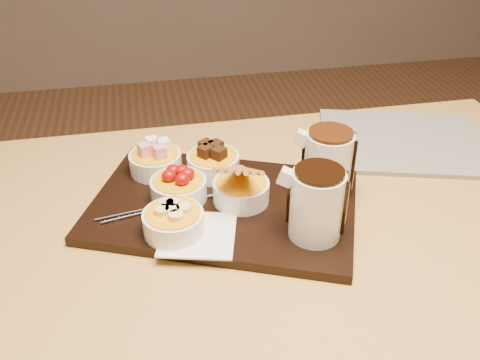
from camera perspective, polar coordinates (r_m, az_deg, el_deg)
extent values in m
cube|color=tan|center=(0.95, 5.15, -5.35)|extent=(1.20, 0.80, 0.04)
cylinder|color=tan|center=(1.46, -20.94, -11.01)|extent=(0.06, 0.06, 0.71)
cylinder|color=tan|center=(1.62, 19.89, -5.78)|extent=(0.06, 0.06, 0.71)
cube|color=black|center=(0.95, -1.77, -2.76)|extent=(0.54, 0.45, 0.02)
cube|color=white|center=(0.88, -4.51, -5.80)|extent=(0.15, 0.15, 0.00)
cylinder|color=white|center=(1.04, -8.98, 1.86)|extent=(0.10, 0.10, 0.04)
cylinder|color=white|center=(1.02, -2.87, 1.68)|extent=(0.10, 0.10, 0.04)
cylinder|color=white|center=(0.95, -6.56, -1.00)|extent=(0.10, 0.10, 0.04)
cylinder|color=white|center=(0.94, 0.12, -1.24)|extent=(0.10, 0.10, 0.04)
cylinder|color=white|center=(0.88, -7.10, -4.56)|extent=(0.10, 0.10, 0.04)
cylinder|color=silver|center=(0.85, 8.17, -2.66)|extent=(0.11, 0.11, 0.12)
cylinder|color=silver|center=(0.96, 9.36, 1.74)|extent=(0.11, 0.11, 0.12)
cube|color=beige|center=(1.22, 16.92, 3.95)|extent=(0.41, 0.36, 0.01)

